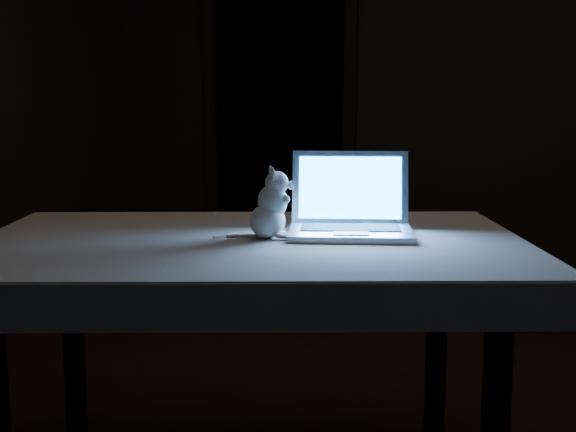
% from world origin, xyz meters
% --- Properties ---
extents(back_wall, '(4.50, 0.04, 2.60)m').
position_xyz_m(back_wall, '(0.00, 2.50, 1.30)').
color(back_wall, black).
rests_on(back_wall, ground).
extents(doorway, '(1.06, 0.36, 2.13)m').
position_xyz_m(doorway, '(-1.10, 2.50, 1.06)').
color(doorway, black).
rests_on(doorway, back_wall).
extents(table, '(1.71, 1.36, 0.80)m').
position_xyz_m(table, '(-0.31, -0.39, 0.40)').
color(table, black).
rests_on(table, floor).
extents(tablecloth, '(1.89, 1.57, 0.11)m').
position_xyz_m(tablecloth, '(-0.23, -0.36, 0.75)').
color(tablecloth, beige).
rests_on(tablecloth, table).
extents(laptop, '(0.43, 0.40, 0.25)m').
position_xyz_m(laptop, '(-0.03, -0.27, 0.94)').
color(laptop, '#B8B8BD').
rests_on(laptop, tablecloth).
extents(plush_mouse, '(0.21, 0.21, 0.21)m').
position_xyz_m(plush_mouse, '(-0.26, -0.37, 0.92)').
color(plush_mouse, silver).
rests_on(plush_mouse, tablecloth).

